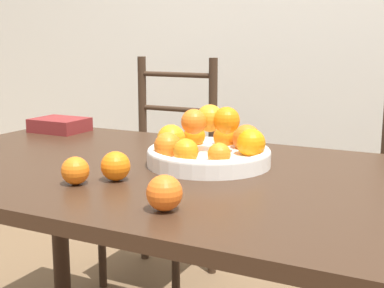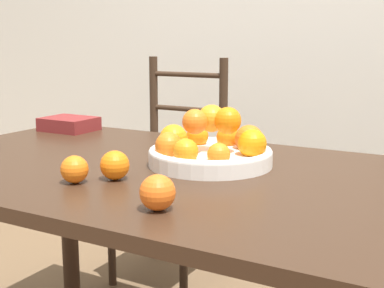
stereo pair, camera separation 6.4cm
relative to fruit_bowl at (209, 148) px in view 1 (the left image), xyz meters
name	(u,v)px [view 1 (the left image)]	position (x,y,z in m)	size (l,w,h in m)	color
wall_back	(328,1)	(-0.02, 1.45, 0.49)	(8.00, 0.06, 2.60)	silver
dining_table	(188,203)	(-0.02, -0.09, -0.14)	(1.79, 0.95, 0.76)	#382316
fruit_bowl	(209,148)	(0.00, 0.00, 0.00)	(0.35, 0.35, 0.17)	white
orange_loose_0	(116,166)	(-0.14, -0.26, -0.01)	(0.08, 0.08, 0.08)	orange
orange_loose_1	(75,171)	(-0.21, -0.34, -0.01)	(0.07, 0.07, 0.07)	orange
orange_loose_2	(164,193)	(0.09, -0.42, -0.01)	(0.08, 0.08, 0.08)	orange
chair_left	(163,179)	(-0.57, 0.72, -0.33)	(0.42, 0.40, 1.03)	#382619
book_stack	(60,125)	(-0.76, 0.24, -0.02)	(0.20, 0.16, 0.05)	maroon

